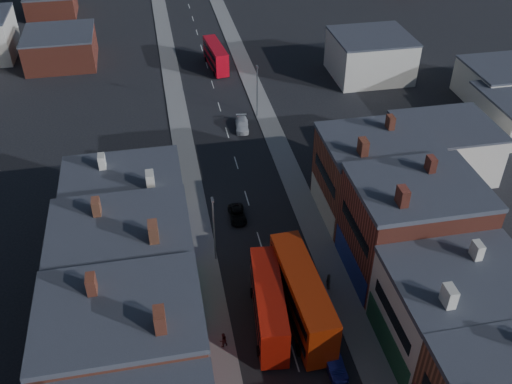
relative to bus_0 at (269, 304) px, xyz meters
name	(u,v)px	position (x,y,z in m)	size (l,w,h in m)	color
pavement_west	(186,159)	(-5.00, 29.64, -2.51)	(3.00, 200.00, 0.12)	gray
pavement_east	(280,150)	(8.00, 29.64, -2.51)	(3.00, 200.00, 0.12)	gray
lamp_post_2	(214,226)	(-3.70, 9.64, 2.14)	(0.25, 0.70, 8.12)	slate
lamp_post_3	(257,88)	(6.70, 39.64, 2.14)	(0.25, 0.70, 8.12)	slate
bus_0	(269,304)	(0.00, 0.00, 0.00)	(3.62, 11.21, 4.75)	#AE1609
bus_1	(302,296)	(3.17, 0.10, 0.37)	(3.62, 12.71, 5.44)	#B32B0A
bus_2	(216,56)	(3.00, 58.09, -0.28)	(3.25, 9.99, 4.24)	red
car_1	(333,362)	(4.51, -5.89, -1.89)	(1.42, 4.07, 1.34)	navy
car_2	(237,214)	(-0.26, 16.08, -2.02)	(1.82, 3.96, 1.10)	black
car_3	(242,125)	(3.81, 36.35, -1.91)	(1.85, 4.54, 1.32)	silver
ped_1	(223,340)	(-4.56, -1.88, -1.66)	(0.77, 0.42, 1.57)	#3F1919
ped_3	(328,281)	(6.80, 3.19, -1.49)	(1.12, 0.51, 1.92)	#605952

